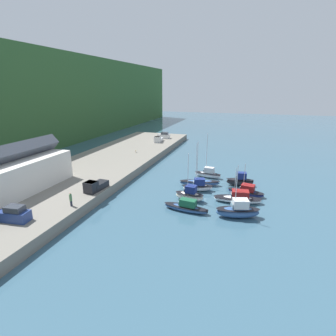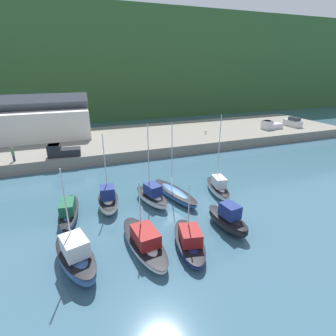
{
  "view_description": "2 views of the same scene",
  "coord_description": "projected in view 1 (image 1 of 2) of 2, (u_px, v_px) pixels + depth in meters",
  "views": [
    {
      "loc": [
        -48.17,
        -8.75,
        18.79
      ],
      "look_at": [
        2.61,
        7.49,
        2.36
      ],
      "focal_mm": 28.0,
      "sensor_mm": 36.0,
      "label": 1
    },
    {
      "loc": [
        -9.98,
        -25.66,
        14.74
      ],
      "look_at": [
        1.72,
        5.57,
        1.73
      ],
      "focal_mm": 28.0,
      "sensor_mm": 36.0,
      "label": 2
    }
  ],
  "objects": [
    {
      "name": "ground_plane",
      "position": [
        200.0,
        186.0,
        51.92
      ],
      "size": [
        320.0,
        320.0,
        0.0
      ],
      "primitive_type": "plane",
      "color": "#385B70"
    },
    {
      "name": "moored_boat_1",
      "position": [
        190.0,
        195.0,
        45.18
      ],
      "size": [
        2.66,
        5.25,
        8.38
      ],
      "rotation": [
        0.0,
        0.0,
        -0.11
      ],
      "color": "white",
      "rests_on": "ground_plane"
    },
    {
      "name": "moored_boat_7",
      "position": [
        246.0,
        191.0,
        47.57
      ],
      "size": [
        3.56,
        6.88,
        5.86
      ],
      "rotation": [
        0.0,
        0.0,
        -0.2
      ],
      "color": "navy",
      "rests_on": "ground_plane"
    },
    {
      "name": "moored_boat_4",
      "position": [
        208.0,
        174.0,
        56.91
      ],
      "size": [
        2.64,
        6.13,
        9.63
      ],
      "rotation": [
        0.0,
        0.0,
        -0.16
      ],
      "color": "silver",
      "rests_on": "ground_plane"
    },
    {
      "name": "moored_boat_0",
      "position": [
        186.0,
        207.0,
        41.39
      ],
      "size": [
        2.71,
        7.56,
        2.03
      ],
      "rotation": [
        0.0,
        0.0,
        -0.12
      ],
      "color": "#33568E",
      "rests_on": "ground_plane"
    },
    {
      "name": "pickup_truck_0",
      "position": [
        95.0,
        186.0,
        45.04
      ],
      "size": [
        4.88,
        2.35,
        1.9
      ],
      "rotation": [
        0.0,
        0.0,
        1.48
      ],
      "color": "black",
      "rests_on": "quay_promenade"
    },
    {
      "name": "harbor_clubhouse",
      "position": [
        10.0,
        176.0,
        43.18
      ],
      "size": [
        21.58,
        8.02,
        8.33
      ],
      "color": "silver",
      "rests_on": "quay_promenade"
    },
    {
      "name": "moored_boat_6",
      "position": [
        238.0,
        198.0,
        44.57
      ],
      "size": [
        3.34,
        8.24,
        6.1
      ],
      "rotation": [
        0.0,
        0.0,
        0.11
      ],
      "color": "white",
      "rests_on": "ground_plane"
    },
    {
      "name": "moored_boat_5",
      "position": [
        238.0,
        211.0,
        39.34
      ],
      "size": [
        3.98,
        6.92,
        8.18
      ],
      "rotation": [
        0.0,
        0.0,
        0.27
      ],
      "color": "#33568E",
      "rests_on": "ground_plane"
    },
    {
      "name": "parked_car_0",
      "position": [
        164.0,
        136.0,
        91.56
      ],
      "size": [
        1.97,
        4.27,
        2.16
      ],
      "rotation": [
        0.0,
        0.0,
        0.04
      ],
      "color": "silver",
      "rests_on": "quay_promenade"
    },
    {
      "name": "parked_car_2",
      "position": [
        14.0,
        214.0,
        34.73
      ],
      "size": [
        2.28,
        4.38,
        2.16
      ],
      "rotation": [
        0.0,
        0.0,
        0.12
      ],
      "color": "navy",
      "rests_on": "quay_promenade"
    },
    {
      "name": "moored_boat_8",
      "position": [
        240.0,
        181.0,
        52.1
      ],
      "size": [
        2.58,
        5.47,
        2.76
      ],
      "rotation": [
        0.0,
        0.0,
        0.13
      ],
      "color": "black",
      "rests_on": "ground_plane"
    },
    {
      "name": "moored_boat_3",
      "position": [
        200.0,
        183.0,
        52.28
      ],
      "size": [
        3.78,
        8.27,
        8.99
      ],
      "rotation": [
        0.0,
        0.0,
        0.24
      ],
      "color": "#33568E",
      "rests_on": "ground_plane"
    },
    {
      "name": "person_on_quay",
      "position": [
        71.0,
        199.0,
        39.0
      ],
      "size": [
        0.4,
        0.4,
        2.14
      ],
      "color": "#232838",
      "rests_on": "quay_promenade"
    },
    {
      "name": "quay_promenade",
      "position": [
        92.0,
        171.0,
        58.87
      ],
      "size": [
        95.58,
        20.56,
        1.75
      ],
      "color": "gray",
      "rests_on": "ground_plane"
    },
    {
      "name": "pickup_truck_1",
      "position": [
        158.0,
        139.0,
        85.46
      ],
      "size": [
        4.83,
        2.23,
        1.9
      ],
      "rotation": [
        0.0,
        0.0,
        1.63
      ],
      "color": "silver",
      "rests_on": "quay_promenade"
    },
    {
      "name": "dog_on_quay",
      "position": [
        136.0,
        151.0,
        71.69
      ],
      "size": [
        0.85,
        0.65,
        0.68
      ],
      "rotation": [
        0.0,
        0.0,
        2.09
      ],
      "color": "tan",
      "rests_on": "quay_promenade"
    },
    {
      "name": "moored_boat_2",
      "position": [
        198.0,
        186.0,
        49.47
      ],
      "size": [
        3.4,
        5.96,
        9.15
      ],
      "rotation": [
        0.0,
        0.0,
        0.28
      ],
      "color": "silver",
      "rests_on": "ground_plane"
    }
  ]
}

